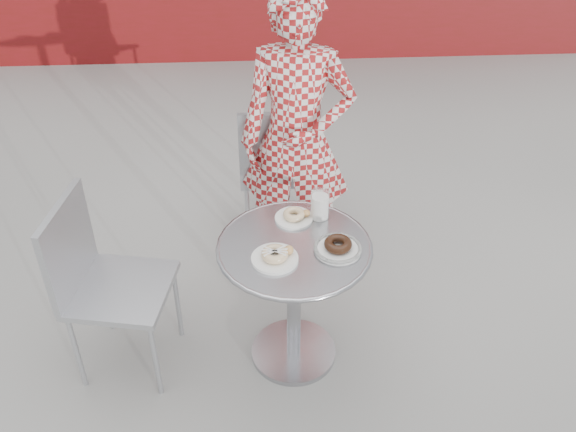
{
  "coord_description": "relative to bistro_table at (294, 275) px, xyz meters",
  "views": [
    {
      "loc": [
        -0.16,
        -2.05,
        2.38
      ],
      "look_at": [
        -0.04,
        0.16,
        0.74
      ],
      "focal_mm": 40.0,
      "sensor_mm": 36.0,
      "label": 1
    }
  ],
  "objects": [
    {
      "name": "chair_far",
      "position": [
        -0.03,
        0.96,
        -0.23
      ],
      "size": [
        0.43,
        0.44,
        0.89
      ],
      "rotation": [
        0.0,
        0.0,
        3.16
      ],
      "color": "#ADB0B5",
      "rests_on": "ground"
    },
    {
      "name": "plate_far",
      "position": [
        0.01,
        0.19,
        0.18
      ],
      "size": [
        0.17,
        0.17,
        0.05
      ],
      "rotation": [
        0.0,
        0.0,
        -0.28
      ],
      "color": "white",
      "rests_on": "bistro_table"
    },
    {
      "name": "seated_person",
      "position": [
        0.06,
        0.7,
        0.27
      ],
      "size": [
        0.63,
        0.47,
        1.57
      ],
      "primitive_type": "imported",
      "rotation": [
        0.0,
        0.0,
        -0.18
      ],
      "color": "maroon",
      "rests_on": "ground"
    },
    {
      "name": "ground",
      "position": [
        0.02,
        -0.04,
        -0.51
      ],
      "size": [
        60.0,
        60.0,
        0.0
      ],
      "primitive_type": "plane",
      "color": "#A7A49E",
      "rests_on": "ground"
    },
    {
      "name": "plate_checker",
      "position": [
        0.18,
        -0.04,
        0.18
      ],
      "size": [
        0.2,
        0.2,
        0.05
      ],
      "rotation": [
        0.0,
        0.0,
        0.41
      ],
      "color": "white",
      "rests_on": "bistro_table"
    },
    {
      "name": "bistro_table",
      "position": [
        0.0,
        0.0,
        0.0
      ],
      "size": [
        0.67,
        0.67,
        0.67
      ],
      "rotation": [
        0.0,
        0.0,
        0.07
      ],
      "color": "#B1B1B6",
      "rests_on": "ground"
    },
    {
      "name": "milk_cup",
      "position": [
        0.13,
        0.2,
        0.23
      ],
      "size": [
        0.09,
        0.09,
        0.13
      ],
      "rotation": [
        0.0,
        0.0,
        0.03
      ],
      "color": "white",
      "rests_on": "bistro_table"
    },
    {
      "name": "plate_near",
      "position": [
        -0.08,
        -0.09,
        0.18
      ],
      "size": [
        0.19,
        0.19,
        0.05
      ],
      "rotation": [
        0.0,
        0.0,
        -0.0
      ],
      "color": "white",
      "rests_on": "bistro_table"
    },
    {
      "name": "chair_left",
      "position": [
        -0.77,
        0.02,
        -0.24
      ],
      "size": [
        0.49,
        0.49,
        0.88
      ],
      "rotation": [
        0.0,
        0.0,
        1.38
      ],
      "color": "#ADB0B5",
      "rests_on": "ground"
    }
  ]
}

